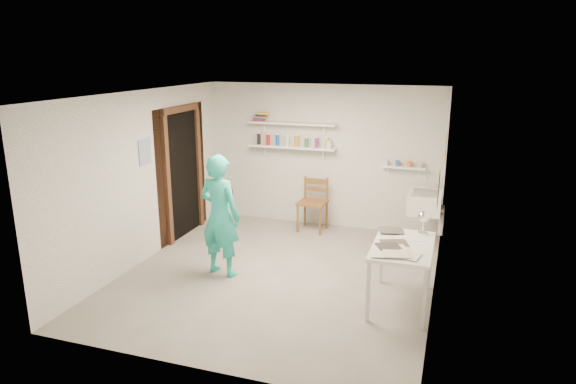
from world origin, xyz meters
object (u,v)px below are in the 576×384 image
(belfast_sink, at_px, (425,203))
(work_table, at_px, (401,275))
(man, at_px, (220,215))
(desk_lamp, at_px, (424,217))
(wall_clock, at_px, (223,191))
(wooden_chair, at_px, (312,203))

(belfast_sink, height_order, work_table, belfast_sink)
(man, height_order, desk_lamp, man)
(desk_lamp, bearing_deg, work_table, -112.42)
(man, xyz_separation_m, desk_lamp, (2.57, 0.31, 0.15))
(wall_clock, xyz_separation_m, wooden_chair, (0.73, 1.85, -0.61))
(work_table, height_order, desk_lamp, desk_lamp)
(wall_clock, relative_size, desk_lamp, 2.09)
(wall_clock, distance_m, wooden_chair, 2.08)
(wall_clock, relative_size, work_table, 0.26)
(desk_lamp, bearing_deg, wooden_chair, 136.94)
(man, bearing_deg, work_table, -171.92)
(man, distance_m, desk_lamp, 2.59)
(belfast_sink, height_order, desk_lamp, desk_lamp)
(wall_clock, xyz_separation_m, work_table, (2.43, -0.36, -0.72))
(work_table, bearing_deg, man, 176.52)
(work_table, bearing_deg, wooden_chair, 127.53)
(wooden_chair, bearing_deg, wall_clock, -108.81)
(wooden_chair, distance_m, desk_lamp, 2.63)
(belfast_sink, distance_m, wooden_chair, 1.83)
(belfast_sink, xyz_separation_m, work_table, (-0.11, -2.04, -0.32))
(wooden_chair, bearing_deg, work_table, -49.77)
(desk_lamp, bearing_deg, belfast_sink, 92.73)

